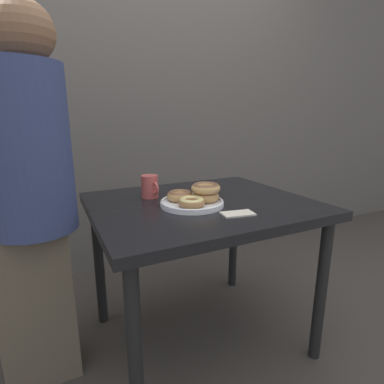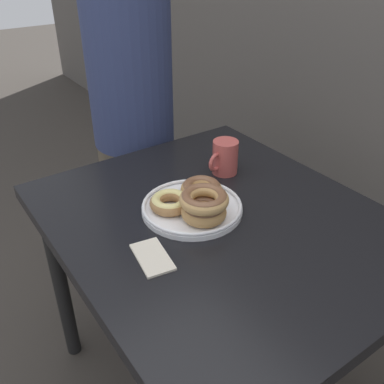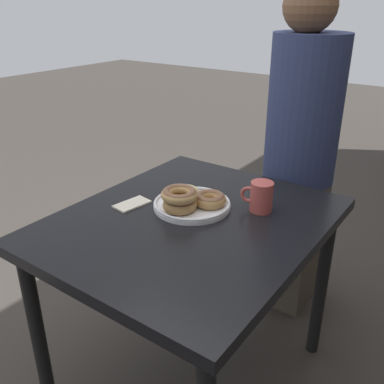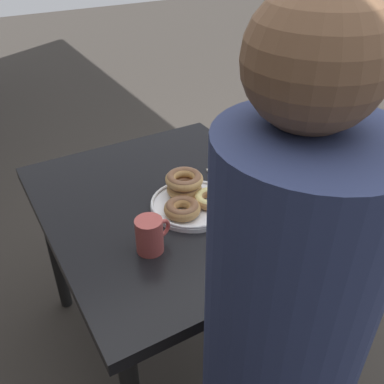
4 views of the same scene
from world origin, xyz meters
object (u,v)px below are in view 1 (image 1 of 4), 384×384
object	(u,v)px
person_figure	(31,201)
napkin	(238,214)
dining_table	(201,219)
coffee_mug	(150,186)
donut_plate	(195,197)

from	to	relation	value
person_figure	napkin	bearing A→B (deg)	-25.00
dining_table	coffee_mug	world-z (taller)	coffee_mug
napkin	donut_plate	bearing A→B (deg)	116.67
person_figure	napkin	distance (m)	0.80
donut_plate	napkin	distance (m)	0.21
donut_plate	person_figure	xyz separation A→B (m)	(-0.63, 0.15, 0.02)
donut_plate	napkin	size ratio (longest dim) A/B	2.09
donut_plate	coffee_mug	distance (m)	0.25
donut_plate	person_figure	size ratio (longest dim) A/B	0.19
dining_table	coffee_mug	bearing A→B (deg)	139.25
dining_table	donut_plate	bearing A→B (deg)	-140.93
dining_table	donut_plate	size ratio (longest dim) A/B	3.37
dining_table	person_figure	distance (m)	0.70
coffee_mug	napkin	bearing A→B (deg)	-60.01
person_figure	napkin	world-z (taller)	person_figure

